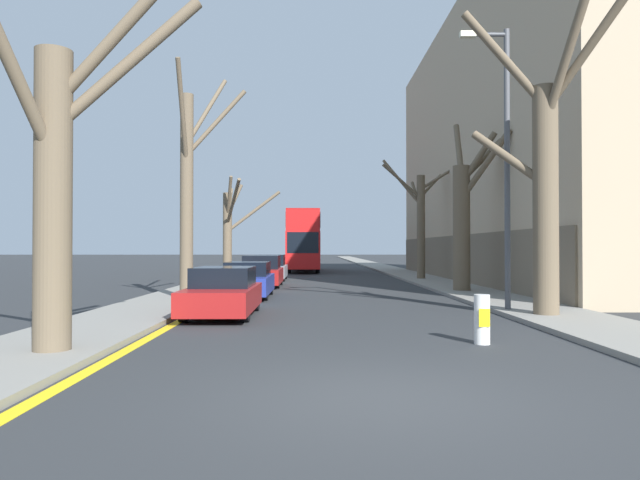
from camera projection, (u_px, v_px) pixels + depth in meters
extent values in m
plane|color=#2B2D30|center=(378.00, 399.00, 6.89)|extent=(300.00, 300.00, 0.00)
cube|color=gray|center=(264.00, 266.00, 56.80)|extent=(2.59, 120.00, 0.12)
cube|color=gray|center=(376.00, 266.00, 56.96)|extent=(2.59, 120.00, 0.12)
cube|color=tan|center=(542.00, 145.00, 31.43)|extent=(10.00, 30.25, 14.99)
cube|color=#6B5E4C|center=(452.00, 259.00, 31.28)|extent=(0.12, 29.65, 2.50)
cube|color=yellow|center=(279.00, 266.00, 56.82)|extent=(0.24, 120.00, 0.01)
cylinder|color=brown|center=(53.00, 203.00, 9.58)|extent=(0.61, 0.61, 5.17)
cylinder|color=brown|center=(128.00, 64.00, 9.91)|extent=(2.51, 0.79, 2.54)
cylinder|color=brown|center=(106.00, 47.00, 9.68)|extent=(1.88, 0.32, 2.13)
cylinder|color=brown|center=(12.00, 66.00, 8.74)|extent=(0.75, 1.97, 2.71)
cylinder|color=brown|center=(187.00, 198.00, 19.34)|extent=(0.44, 0.44, 7.07)
cylinder|color=brown|center=(182.00, 114.00, 18.53)|extent=(0.25, 1.85, 3.21)
cylinder|color=brown|center=(207.00, 111.00, 20.49)|extent=(1.14, 2.35, 2.90)
cylinder|color=brown|center=(216.00, 123.00, 19.69)|extent=(2.05, 0.77, 2.44)
cylinder|color=brown|center=(227.00, 238.00, 30.13)|extent=(0.47, 0.47, 4.75)
cylinder|color=brown|center=(254.00, 211.00, 30.44)|extent=(2.85, 0.72, 2.27)
cylinder|color=brown|center=(233.00, 202.00, 28.70)|extent=(1.18, 3.07, 2.14)
cylinder|color=brown|center=(230.00, 206.00, 31.03)|extent=(0.20, 1.87, 2.10)
cylinder|color=brown|center=(229.00, 197.00, 29.50)|extent=(0.57, 1.49, 2.10)
cylinder|color=brown|center=(235.00, 200.00, 30.35)|extent=(0.90, 0.58, 1.74)
cylinder|color=brown|center=(546.00, 202.00, 14.75)|extent=(0.64, 0.64, 6.04)
cylinder|color=brown|center=(509.00, 158.00, 15.32)|extent=(1.77, 1.39, 1.69)
cylinder|color=brown|center=(504.00, 59.00, 14.87)|extent=(2.24, 0.40, 2.61)
cylinder|color=brown|center=(590.00, 46.00, 13.86)|extent=(1.71, 2.18, 2.85)
cylinder|color=brown|center=(566.00, 58.00, 13.97)|extent=(0.64, 1.90, 3.05)
cylinder|color=brown|center=(462.00, 229.00, 23.12)|extent=(0.69, 0.69, 5.17)
cylinder|color=brown|center=(485.00, 165.00, 22.51)|extent=(1.85, 1.61, 2.70)
cylinder|color=brown|center=(478.00, 159.00, 22.81)|extent=(1.45, 1.03, 2.10)
cylinder|color=brown|center=(459.00, 149.00, 23.89)|extent=(0.43, 1.67, 2.41)
cylinder|color=brown|center=(494.00, 148.00, 23.26)|extent=(2.88, 0.41, 2.83)
cylinder|color=brown|center=(421.00, 228.00, 32.11)|extent=(0.46, 0.46, 5.94)
cylinder|color=brown|center=(431.00, 186.00, 32.76)|extent=(1.57, 1.40, 1.51)
cylinder|color=brown|center=(402.00, 182.00, 32.02)|extent=(2.29, 0.38, 2.00)
cylinder|color=brown|center=(443.00, 175.00, 31.97)|extent=(2.51, 0.57, 1.65)
cylinder|color=brown|center=(417.00, 196.00, 32.65)|extent=(0.50, 1.21, 1.75)
cylinder|color=brown|center=(402.00, 182.00, 32.89)|extent=(2.11, 1.71, 2.86)
cube|color=red|center=(304.00, 250.00, 44.80)|extent=(2.42, 11.34, 2.66)
cube|color=red|center=(304.00, 224.00, 44.83)|extent=(2.37, 11.11, 1.46)
cube|color=#B11515|center=(304.00, 214.00, 44.84)|extent=(2.37, 11.11, 0.12)
cube|color=black|center=(304.00, 243.00, 44.81)|extent=(2.45, 9.98, 1.39)
cube|color=black|center=(304.00, 223.00, 44.83)|extent=(2.45, 9.98, 1.11)
cube|color=black|center=(303.00, 243.00, 39.16)|extent=(2.18, 0.06, 1.45)
cylinder|color=black|center=(289.00, 266.00, 41.37)|extent=(0.30, 0.99, 0.99)
cylinder|color=black|center=(318.00, 266.00, 41.39)|extent=(0.30, 0.99, 0.99)
cylinder|color=black|center=(292.00, 264.00, 47.94)|extent=(0.30, 0.99, 0.99)
cylinder|color=black|center=(317.00, 264.00, 47.97)|extent=(0.30, 0.99, 0.99)
cube|color=maroon|center=(223.00, 298.00, 15.30)|extent=(1.74, 4.17, 0.60)
cube|color=black|center=(224.00, 277.00, 15.55)|extent=(1.53, 2.17, 0.53)
cylinder|color=black|center=(184.00, 309.00, 14.03)|extent=(0.20, 0.66, 0.66)
cylinder|color=black|center=(245.00, 309.00, 14.05)|extent=(0.20, 0.66, 0.66)
cylinder|color=black|center=(203.00, 300.00, 16.53)|extent=(0.20, 0.66, 0.66)
cylinder|color=black|center=(255.00, 300.00, 16.55)|extent=(0.20, 0.66, 0.66)
cube|color=navy|center=(247.00, 284.00, 21.08)|extent=(1.74, 4.24, 0.62)
cube|color=black|center=(248.00, 269.00, 21.35)|extent=(1.53, 2.21, 0.51)
cylinder|color=black|center=(221.00, 291.00, 19.80)|extent=(0.20, 0.65, 0.65)
cylinder|color=black|center=(265.00, 291.00, 19.82)|extent=(0.20, 0.65, 0.65)
cylinder|color=black|center=(232.00, 286.00, 22.34)|extent=(0.20, 0.65, 0.65)
cylinder|color=black|center=(270.00, 286.00, 22.36)|extent=(0.20, 0.65, 0.65)
cube|color=maroon|center=(261.00, 276.00, 26.99)|extent=(1.88, 4.34, 0.67)
cube|color=black|center=(262.00, 262.00, 27.26)|extent=(1.65, 2.26, 0.63)
cylinder|color=black|center=(241.00, 281.00, 25.68)|extent=(0.20, 0.64, 0.64)
cylinder|color=black|center=(277.00, 281.00, 25.70)|extent=(0.20, 0.64, 0.64)
cylinder|color=black|center=(247.00, 278.00, 28.28)|extent=(0.20, 0.64, 0.64)
cylinder|color=black|center=(280.00, 278.00, 28.30)|extent=(0.20, 0.64, 0.64)
cube|color=#9EA3AD|center=(270.00, 271.00, 32.34)|extent=(1.84, 4.17, 0.64)
cube|color=black|center=(270.00, 260.00, 32.60)|extent=(1.62, 2.17, 0.62)
cylinder|color=black|center=(253.00, 276.00, 31.08)|extent=(0.20, 0.63, 0.63)
cylinder|color=black|center=(283.00, 276.00, 31.10)|extent=(0.20, 0.63, 0.63)
cylinder|color=black|center=(258.00, 274.00, 33.58)|extent=(0.20, 0.63, 0.63)
cylinder|color=black|center=(285.00, 274.00, 33.61)|extent=(0.20, 0.63, 0.63)
cylinder|color=#4C4F54|center=(507.00, 171.00, 15.97)|extent=(0.16, 0.16, 7.99)
cylinder|color=#4C4F54|center=(487.00, 35.00, 16.02)|extent=(1.10, 0.11, 0.11)
cube|color=beige|center=(468.00, 34.00, 16.01)|extent=(0.44, 0.20, 0.16)
cylinder|color=white|center=(482.00, 319.00, 10.84)|extent=(0.30, 0.30, 0.94)
cube|color=yellow|center=(484.00, 318.00, 10.69)|extent=(0.21, 0.01, 0.34)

